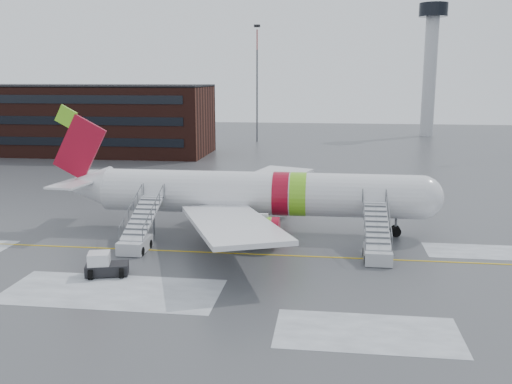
# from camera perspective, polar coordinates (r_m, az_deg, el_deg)

# --- Properties ---
(ground) EXTENTS (260.00, 260.00, 0.00)m
(ground) POSITION_cam_1_polar(r_m,az_deg,el_deg) (46.06, -2.56, -5.77)
(ground) COLOR #494C4F
(ground) RESTS_ON ground
(airliner) EXTENTS (35.03, 32.97, 11.18)m
(airliner) POSITION_cam_1_polar(r_m,az_deg,el_deg) (50.67, -0.77, -0.17)
(airliner) COLOR silver
(airliner) RESTS_ON ground
(airstair_fwd) EXTENTS (2.05, 7.70, 3.48)m
(airstair_fwd) POSITION_cam_1_polar(r_m,az_deg,el_deg) (44.54, 12.00, -5.18)
(airstair_fwd) COLOR #AAADB2
(airstair_fwd) RESTS_ON ground
(airstair_aft) EXTENTS (2.05, 7.70, 3.48)m
(airstair_aft) POSITION_cam_1_polar(r_m,az_deg,el_deg) (46.93, -11.75, -4.32)
(airstair_aft) COLOR silver
(airstair_aft) RESTS_ON ground
(pushback_tug) EXTENTS (3.22, 2.76, 1.66)m
(pushback_tug) POSITION_cam_1_polar(r_m,az_deg,el_deg) (41.39, -14.94, -7.09)
(pushback_tug) COLOR black
(pushback_tug) RESTS_ON ground
(terminal_building) EXTENTS (62.00, 16.11, 12.30)m
(terminal_building) POSITION_cam_1_polar(r_m,az_deg,el_deg) (111.81, -20.83, 6.88)
(terminal_building) COLOR #3F1E16
(terminal_building) RESTS_ON ground
(control_tower) EXTENTS (6.40, 6.40, 30.00)m
(control_tower) POSITION_cam_1_polar(r_m,az_deg,el_deg) (140.18, 17.08, 13.04)
(control_tower) COLOR #B2B5BA
(control_tower) RESTS_ON ground
(light_mast_far_n) EXTENTS (1.20, 1.20, 24.25)m
(light_mast_far_n) POSITION_cam_1_polar(r_m,az_deg,el_deg) (122.33, 0.11, 11.53)
(light_mast_far_n) COLOR #595B60
(light_mast_far_n) RESTS_ON ground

